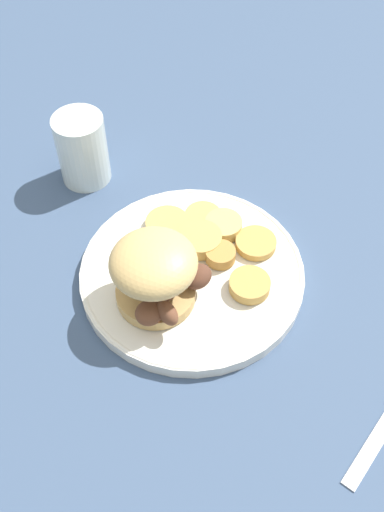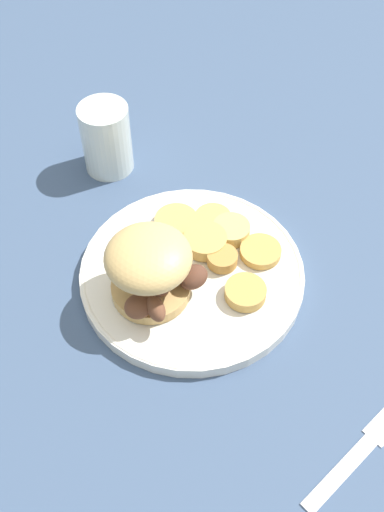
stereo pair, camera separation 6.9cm
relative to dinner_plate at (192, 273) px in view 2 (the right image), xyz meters
name	(u,v)px [view 2 (the right image)]	position (x,y,z in m)	size (l,w,h in m)	color
ground_plane	(192,278)	(0.00, 0.00, -0.01)	(4.00, 4.00, 0.00)	#3D5170
dinner_plate	(192,273)	(0.00, 0.00, 0.00)	(0.27, 0.27, 0.02)	white
sandwich	(152,268)	(0.05, 0.02, 0.05)	(0.12, 0.11, 0.09)	tan
potato_round_0	(180,221)	(0.00, -0.07, 0.01)	(0.05, 0.05, 0.01)	tan
potato_round_1	(245,292)	(-0.05, 0.05, 0.01)	(0.05, 0.05, 0.01)	tan
potato_round_2	(260,251)	(-0.09, 0.00, 0.01)	(0.05, 0.05, 0.01)	tan
potato_round_3	(222,257)	(-0.04, 0.00, 0.02)	(0.04, 0.04, 0.02)	#BC8942
potato_round_4	(231,230)	(-0.06, -0.04, 0.02)	(0.05, 0.05, 0.02)	#DBB766
potato_round_5	(205,241)	(-0.03, -0.03, 0.02)	(0.05, 0.05, 0.02)	tan
potato_round_6	(213,219)	(-0.05, -0.07, 0.01)	(0.05, 0.05, 0.01)	tan
fork	(361,451)	(-0.10, 0.25, -0.01)	(0.15, 0.09, 0.00)	silver
drinking_glass	(106,139)	(0.06, -0.22, 0.04)	(0.07, 0.07, 0.10)	silver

